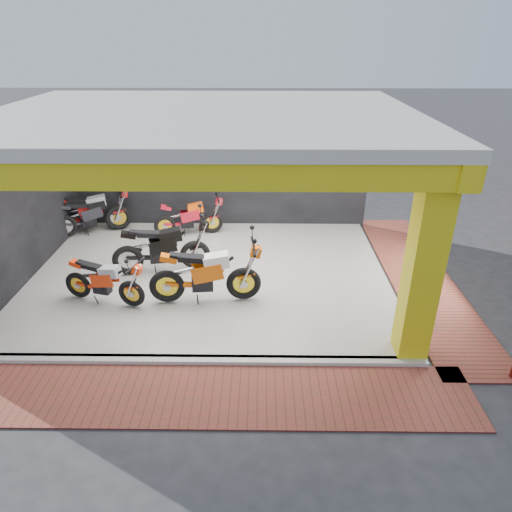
# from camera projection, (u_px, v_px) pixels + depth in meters

# --- Properties ---
(ground) EXTENTS (80.00, 80.00, 0.00)m
(ground) POSITION_uv_depth(u_px,v_px,m) (200.00, 328.00, 8.71)
(ground) COLOR #2D2D30
(ground) RESTS_ON ground
(showroom_floor) EXTENTS (8.00, 6.00, 0.10)m
(showroom_floor) POSITION_uv_depth(u_px,v_px,m) (210.00, 275.00, 10.48)
(showroom_floor) COLOR white
(showroom_floor) RESTS_ON ground
(showroom_ceiling) EXTENTS (8.40, 6.40, 0.20)m
(showroom_ceiling) POSITION_uv_depth(u_px,v_px,m) (202.00, 116.00, 8.90)
(showroom_ceiling) COLOR beige
(showroom_ceiling) RESTS_ON corner_column
(back_wall) EXTENTS (8.20, 0.20, 3.50)m
(back_wall) POSITION_uv_depth(u_px,v_px,m) (219.00, 166.00, 12.50)
(back_wall) COLOR black
(back_wall) RESTS_ON ground
(left_wall) EXTENTS (0.20, 6.20, 3.50)m
(left_wall) POSITION_uv_depth(u_px,v_px,m) (16.00, 204.00, 9.77)
(left_wall) COLOR black
(left_wall) RESTS_ON ground
(corner_column) EXTENTS (0.50, 0.50, 3.50)m
(corner_column) POSITION_uv_depth(u_px,v_px,m) (424.00, 266.00, 7.22)
(corner_column) COLOR #D6C512
(corner_column) RESTS_ON ground
(header_beam_front) EXTENTS (8.40, 0.30, 0.40)m
(header_beam_front) POSITION_uv_depth(u_px,v_px,m) (178.00, 174.00, 6.35)
(header_beam_front) COLOR #D6C512
(header_beam_front) RESTS_ON corner_column
(header_beam_right) EXTENTS (0.30, 6.40, 0.40)m
(header_beam_right) POSITION_uv_depth(u_px,v_px,m) (405.00, 132.00, 8.99)
(header_beam_right) COLOR #D6C512
(header_beam_right) RESTS_ON corner_column
(floor_kerb) EXTENTS (8.00, 0.20, 0.10)m
(floor_kerb) POSITION_uv_depth(u_px,v_px,m) (192.00, 360.00, 7.78)
(floor_kerb) COLOR white
(floor_kerb) RESTS_ON ground
(paver_front) EXTENTS (9.00, 1.40, 0.03)m
(paver_front) POSITION_uv_depth(u_px,v_px,m) (185.00, 395.00, 7.09)
(paver_front) COLOR #933830
(paver_front) RESTS_ON ground
(paver_right) EXTENTS (1.40, 7.00, 0.03)m
(paver_right) POSITION_uv_depth(u_px,v_px,m) (419.00, 278.00, 10.44)
(paver_right) COLOR #933830
(paver_right) RESTS_ON ground
(moto_hero) EXTENTS (2.45, 1.09, 1.46)m
(moto_hero) POSITION_uv_depth(u_px,v_px,m) (243.00, 268.00, 9.11)
(moto_hero) COLOR #E95B09
(moto_hero) RESTS_ON showroom_floor
(moto_row_a) EXTENTS (2.02, 1.18, 1.16)m
(moto_row_a) POSITION_uv_depth(u_px,v_px,m) (130.00, 281.00, 8.94)
(moto_row_a) COLOR #F9330A
(moto_row_a) RESTS_ON showroom_floor
(moto_row_b) EXTENTS (2.44, 1.29, 1.42)m
(moto_row_b) POSITION_uv_depth(u_px,v_px,m) (194.00, 241.00, 10.33)
(moto_row_b) COLOR black
(moto_row_b) RESTS_ON showroom_floor
(moto_row_c) EXTENTS (2.07, 1.12, 1.20)m
(moto_row_c) POSITION_uv_depth(u_px,v_px,m) (212.00, 213.00, 12.26)
(moto_row_c) COLOR red
(moto_row_c) RESTS_ON showroom_floor
(moto_row_d) EXTENTS (2.18, 1.56, 1.25)m
(moto_row_d) POSITION_uv_depth(u_px,v_px,m) (115.00, 209.00, 12.45)
(moto_row_d) COLOR black
(moto_row_d) RESTS_ON showroom_floor
(moto_row_e) EXTENTS (2.42, 1.40, 1.40)m
(moto_row_e) POSITION_uv_depth(u_px,v_px,m) (117.00, 206.00, 12.42)
(moto_row_e) COLOR #B41513
(moto_row_e) RESTS_ON showroom_floor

